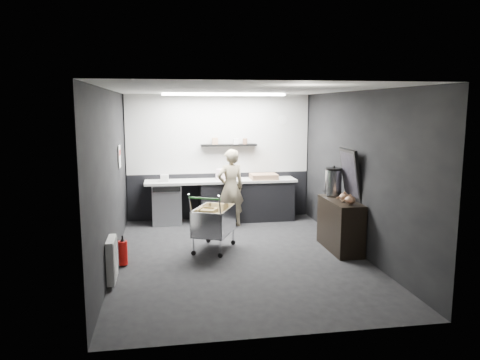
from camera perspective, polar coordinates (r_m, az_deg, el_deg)
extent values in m
plane|color=black|center=(7.80, -0.06, -9.28)|extent=(5.50, 5.50, 0.00)
plane|color=white|center=(7.41, -0.06, 10.95)|extent=(5.50, 5.50, 0.00)
plane|color=black|center=(10.19, -2.57, 2.81)|extent=(5.50, 0.00, 5.50)
plane|color=black|center=(4.84, 5.24, -4.15)|extent=(5.50, 0.00, 5.50)
plane|color=black|center=(7.43, -15.45, 0.18)|extent=(0.00, 5.50, 5.50)
plane|color=black|center=(8.05, 14.12, 0.90)|extent=(0.00, 5.50, 5.50)
cube|color=#B7B7B2|center=(10.13, -2.58, 5.61)|extent=(3.95, 0.02, 1.70)
cube|color=black|center=(10.30, -2.52, -1.91)|extent=(3.95, 0.02, 1.00)
cube|color=black|center=(10.06, -1.36, 4.29)|extent=(1.20, 0.22, 0.04)
cylinder|color=silver|center=(10.37, 5.19, 7.32)|extent=(0.20, 0.03, 0.20)
cube|color=white|center=(8.69, -14.50, 2.79)|extent=(0.02, 0.30, 0.40)
cube|color=red|center=(8.68, -14.48, 3.25)|extent=(0.02, 0.22, 0.10)
cube|color=silver|center=(6.79, -15.37, -9.35)|extent=(0.10, 0.50, 0.60)
cube|color=white|center=(9.24, -1.95, 10.38)|extent=(2.40, 0.20, 0.04)
cube|color=black|center=(10.09, 0.80, -2.56)|extent=(2.00, 0.56, 0.85)
cube|color=beige|center=(9.93, -2.32, -0.12)|extent=(3.20, 0.60, 0.05)
cube|color=#9EA0A5|center=(9.94, -8.91, -2.85)|extent=(0.60, 0.58, 0.85)
cube|color=black|center=(9.58, -8.94, -1.13)|extent=(0.56, 0.02, 0.10)
imported|color=#BCB395|center=(9.52, -1.15, -0.99)|extent=(0.66, 0.51, 1.59)
cube|color=silver|center=(8.07, -3.19, -6.40)|extent=(0.84, 0.99, 0.02)
cube|color=silver|center=(7.99, -5.08, -5.00)|extent=(0.37, 0.77, 0.45)
cube|color=silver|center=(8.04, -1.34, -4.87)|extent=(0.37, 0.77, 0.45)
cube|color=silver|center=(7.62, -2.87, -5.67)|extent=(0.50, 0.24, 0.45)
cube|color=silver|center=(8.41, -3.51, -4.27)|extent=(0.50, 0.24, 0.45)
cylinder|color=silver|center=(7.72, -4.60, -8.20)|extent=(0.02, 0.02, 0.30)
cylinder|color=silver|center=(7.77, -1.15, -8.06)|extent=(0.02, 0.02, 0.30)
cylinder|color=silver|center=(8.45, -5.04, -6.68)|extent=(0.02, 0.02, 0.30)
cylinder|color=silver|center=(8.49, -1.89, -6.57)|extent=(0.02, 0.02, 0.30)
cylinder|color=#288C26|center=(7.45, -2.84, -2.29)|extent=(0.51, 0.25, 0.03)
cube|color=olive|center=(8.10, -4.12, -4.90)|extent=(0.34, 0.37, 0.38)
cube|color=olive|center=(7.92, -2.11, -5.35)|extent=(0.31, 0.34, 0.34)
cylinder|color=black|center=(7.76, -4.59, -9.11)|extent=(0.08, 0.06, 0.08)
cylinder|color=black|center=(8.48, -5.03, -7.52)|extent=(0.08, 0.06, 0.08)
cylinder|color=black|center=(7.81, -1.15, -8.96)|extent=(0.08, 0.06, 0.08)
cylinder|color=black|center=(8.53, -1.89, -7.40)|extent=(0.08, 0.06, 0.08)
cube|color=black|center=(8.22, 12.12, -5.39)|extent=(0.43, 1.16, 0.87)
cylinder|color=silver|center=(8.43, 11.31, -0.30)|extent=(0.29, 0.29, 0.44)
cylinder|color=black|center=(8.40, 11.36, 1.32)|extent=(0.29, 0.29, 0.04)
sphere|color=black|center=(8.39, 11.37, 1.58)|extent=(0.05, 0.05, 0.05)
ellipsoid|color=brown|center=(7.98, 12.62, -2.07)|extent=(0.17, 0.17, 0.14)
ellipsoid|color=brown|center=(7.76, 13.28, -2.41)|extent=(0.17, 0.17, 0.14)
cube|color=black|center=(8.16, 13.35, 0.69)|extent=(0.20, 0.68, 0.86)
cube|color=black|center=(8.15, 13.19, 0.69)|extent=(0.14, 0.58, 0.74)
cylinder|color=red|center=(7.52, -14.06, -8.61)|extent=(0.14, 0.14, 0.37)
cone|color=black|center=(7.46, -14.13, -7.07)|extent=(0.09, 0.09, 0.06)
cylinder|color=black|center=(7.45, -14.14, -6.80)|extent=(0.03, 0.03, 0.06)
cube|color=#9E7554|center=(10.02, 2.91, 0.43)|extent=(0.56, 0.43, 0.11)
cylinder|color=#F4D4DD|center=(9.91, -2.34, 0.68)|extent=(0.23, 0.23, 0.23)
cube|color=silver|center=(9.79, -9.18, 0.22)|extent=(0.17, 0.14, 0.14)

